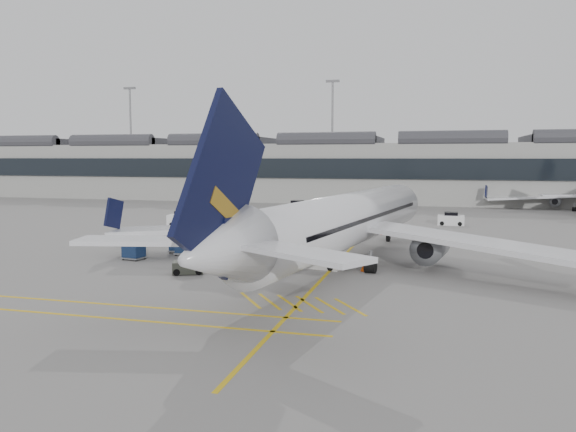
% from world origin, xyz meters
% --- Properties ---
extents(ground, '(220.00, 220.00, 0.00)m').
position_xyz_m(ground, '(0.00, 0.00, 0.00)').
color(ground, gray).
rests_on(ground, ground).
extents(terminal, '(200.00, 20.45, 12.40)m').
position_xyz_m(terminal, '(0.00, 71.93, 6.14)').
color(terminal, '#9E9E99').
rests_on(terminal, ground).
extents(light_masts, '(113.00, 0.60, 25.45)m').
position_xyz_m(light_masts, '(-1.67, 86.00, 14.49)').
color(light_masts, slate).
rests_on(light_masts, ground).
extents(apron_markings, '(0.25, 60.00, 0.01)m').
position_xyz_m(apron_markings, '(10.00, 10.00, 0.01)').
color(apron_markings, gold).
rests_on(apron_markings, ground).
extents(airliner_main, '(40.13, 44.20, 11.84)m').
position_xyz_m(airliner_main, '(10.65, 5.26, 3.48)').
color(airliner_main, silver).
rests_on(airliner_main, ground).
extents(belt_loader, '(5.24, 2.61, 2.07)m').
position_xyz_m(belt_loader, '(8.64, 3.91, 0.61)').
color(belt_loader, beige).
rests_on(belt_loader, ground).
extents(baggage_cart_a, '(2.37, 2.20, 1.99)m').
position_xyz_m(baggage_cart_a, '(2.30, 4.79, 1.07)').
color(baggage_cart_a, gray).
rests_on(baggage_cart_a, ground).
extents(baggage_cart_b, '(2.04, 1.76, 1.96)m').
position_xyz_m(baggage_cart_b, '(-3.36, 6.36, 1.05)').
color(baggage_cart_b, gray).
rests_on(baggage_cart_b, ground).
extents(baggage_cart_c, '(1.91, 1.58, 2.01)m').
position_xyz_m(baggage_cart_c, '(-4.34, 7.36, 1.07)').
color(baggage_cart_c, gray).
rests_on(baggage_cart_c, ground).
extents(baggage_cart_d, '(1.87, 1.63, 1.74)m').
position_xyz_m(baggage_cart_d, '(-6.67, 3.20, 0.93)').
color(baggage_cart_d, gray).
rests_on(baggage_cart_d, ground).
extents(ramp_agent_a, '(0.79, 0.79, 1.84)m').
position_xyz_m(ramp_agent_a, '(6.58, 6.17, 0.92)').
color(ramp_agent_a, '#E5550C').
rests_on(ramp_agent_a, ground).
extents(ramp_agent_b, '(1.13, 1.06, 1.84)m').
position_xyz_m(ramp_agent_b, '(4.62, 3.46, 0.92)').
color(ramp_agent_b, orange).
rests_on(ramp_agent_b, ground).
extents(pushback_tug, '(2.56, 2.10, 1.24)m').
position_xyz_m(pushback_tug, '(0.11, -0.87, 0.55)').
color(pushback_tug, '#474A3F').
rests_on(pushback_tug, ground).
extents(safety_cone_nose, '(0.40, 0.40, 0.56)m').
position_xyz_m(safety_cone_nose, '(11.97, 23.78, 0.28)').
color(safety_cone_nose, '#F24C0A').
rests_on(safety_cone_nose, ground).
extents(safety_cone_engine, '(0.41, 0.41, 0.57)m').
position_xyz_m(safety_cone_engine, '(12.46, 3.25, 0.29)').
color(safety_cone_engine, '#F24C0A').
rests_on(safety_cone_engine, ground).
extents(service_van_left, '(4.05, 2.33, 1.99)m').
position_xyz_m(service_van_left, '(-12.18, 24.64, 0.89)').
color(service_van_left, white).
rests_on(service_van_left, ground).
extents(service_van_mid, '(2.22, 3.60, 1.73)m').
position_xyz_m(service_van_mid, '(-3.60, 47.80, 0.77)').
color(service_van_mid, white).
rests_on(service_van_mid, ground).
extents(service_van_right, '(3.25, 1.67, 1.66)m').
position_xyz_m(service_van_right, '(19.53, 34.86, 0.74)').
color(service_van_right, white).
rests_on(service_van_right, ground).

